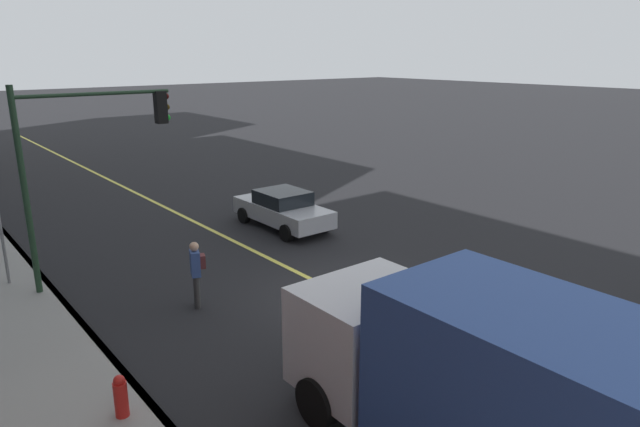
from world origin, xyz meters
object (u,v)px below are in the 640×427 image
(fire_hydrant, at_px, (121,400))
(truck_blue, at_px, (496,388))
(traffic_light_mast, at_px, (85,149))
(street_sign_post, at_px, (1,231))
(pedestrian_with_backpack, at_px, (196,269))
(car_silver, at_px, (283,209))

(fire_hydrant, bearing_deg, truck_blue, -141.99)
(traffic_light_mast, xyz_separation_m, street_sign_post, (1.17, 2.08, -2.14))
(traffic_light_mast, bearing_deg, pedestrian_with_backpack, -155.61)
(car_silver, height_order, street_sign_post, street_sign_post)
(car_silver, height_order, fire_hydrant, car_silver)
(car_silver, xyz_separation_m, pedestrian_with_backpack, (-4.18, 5.59, 0.31))
(pedestrian_with_backpack, bearing_deg, street_sign_post, 39.09)
(traffic_light_mast, distance_m, street_sign_post, 3.21)
(car_silver, relative_size, pedestrian_with_backpack, 2.44)
(traffic_light_mast, xyz_separation_m, fire_hydrant, (-6.61, 1.78, -3.33))
(car_silver, relative_size, street_sign_post, 1.51)
(traffic_light_mast, height_order, street_sign_post, traffic_light_mast)
(fire_hydrant, bearing_deg, car_silver, -49.08)
(street_sign_post, distance_m, fire_hydrant, 7.87)
(car_silver, height_order, traffic_light_mast, traffic_light_mast)
(traffic_light_mast, height_order, fire_hydrant, traffic_light_mast)
(truck_blue, relative_size, pedestrian_with_backpack, 3.89)
(street_sign_post, bearing_deg, car_silver, -90.94)
(truck_blue, xyz_separation_m, pedestrian_with_backpack, (8.29, 0.57, -0.59))
(fire_hydrant, bearing_deg, pedestrian_with_backpack, -42.93)
(car_silver, xyz_separation_m, traffic_light_mast, (-1.02, 7.02, 3.08))
(car_silver, distance_m, truck_blue, 13.47)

